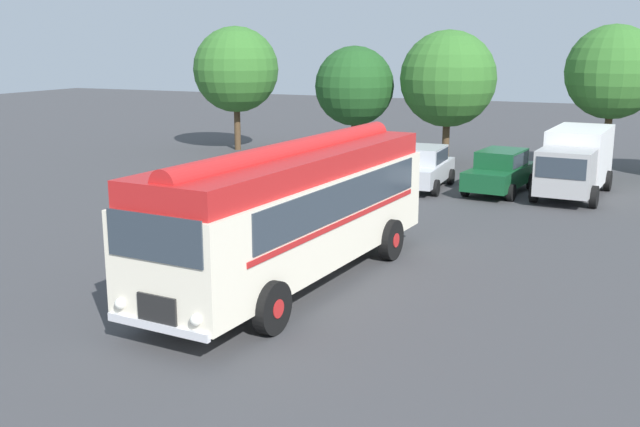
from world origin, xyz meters
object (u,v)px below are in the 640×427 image
(box_van, at_px, (576,160))
(vintage_bus, at_px, (294,206))
(car_near_left, at_px, (423,167))
(car_mid_left, at_px, (500,171))

(box_van, bearing_deg, vintage_bus, -109.89)
(car_near_left, relative_size, car_mid_left, 0.97)
(car_mid_left, relative_size, box_van, 0.74)
(car_near_left, xyz_separation_m, box_van, (5.69, 1.12, 0.52))
(car_mid_left, bearing_deg, car_near_left, -172.82)
(box_van, bearing_deg, car_mid_left, -164.56)
(car_near_left, relative_size, box_van, 0.72)
(car_near_left, height_order, box_van, box_van)
(car_mid_left, distance_m, box_van, 2.84)
(car_mid_left, bearing_deg, vintage_bus, -100.16)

